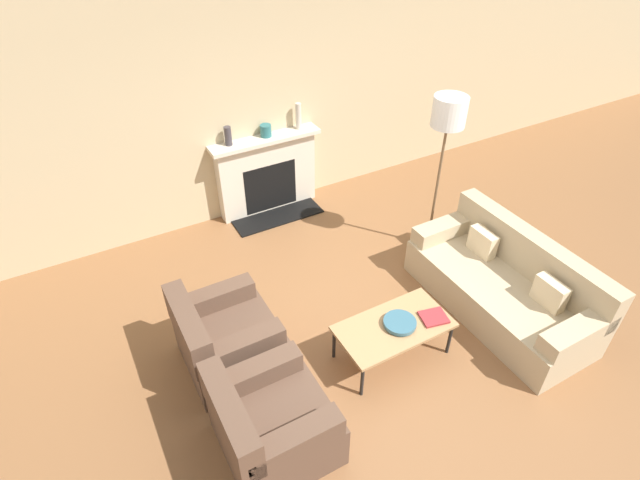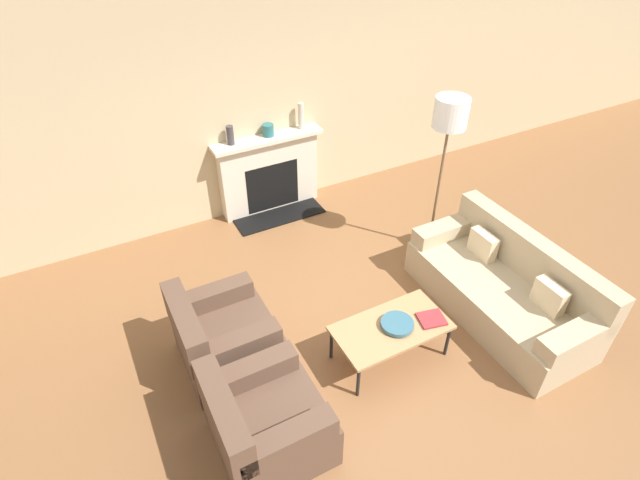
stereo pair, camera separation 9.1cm
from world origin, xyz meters
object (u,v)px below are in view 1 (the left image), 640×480
armchair_far (226,340)px  mantel_vase_center_left (266,131)px  bowl (400,323)px  mantel_vase_left (228,136)px  fireplace (267,175)px  floor_lamp (446,129)px  coffee_table (394,328)px  couch (504,286)px  armchair_near (270,424)px  mantel_vase_center_right (298,116)px  book (434,317)px

armchair_far → mantel_vase_center_left: (1.46, 2.23, 0.81)m
bowl → mantel_vase_left: size_ratio=1.30×
fireplace → armchair_far: 2.65m
floor_lamp → coffee_table: bearing=-139.8°
couch → fireplace: bearing=-155.3°
mantel_vase_center_left → armchair_far: bearing=-123.2°
bowl → floor_lamp: bearing=41.6°
floor_lamp → mantel_vase_center_left: (-1.34, 1.72, -0.42)m
fireplace → armchair_near: 3.51m
armchair_far → mantel_vase_center_right: (1.92, 2.23, 0.90)m
bowl → couch: bearing=-0.5°
fireplace → armchair_far: bearing=-122.9°
armchair_far → floor_lamp: floor_lamp is taller
book → floor_lamp: 2.00m
armchair_near → bowl: bearing=-78.7°
fireplace → couch: fireplace is taller
couch → bowl: couch is taller
bowl → book: 0.34m
armchair_far → book: size_ratio=3.04×
mantel_vase_left → mantel_vase_center_right: size_ratio=0.70×
coffee_table → mantel_vase_center_right: (0.52, 2.91, 0.84)m
coffee_table → mantel_vase_center_right: size_ratio=3.16×
mantel_vase_left → floor_lamp: bearing=-43.2°
bowl → floor_lamp: floor_lamp is taller
armchair_far → mantel_vase_center_right: 3.08m
bowl → mantel_vase_center_right: bearing=80.7°
couch → floor_lamp: size_ratio=1.05×
bowl → coffee_table: bearing=155.1°
bowl → mantel_vase_center_left: bearing=89.6°
armchair_far → coffee_table: size_ratio=0.80×
armchair_far → mantel_vase_left: mantel_vase_left is taller
bowl → mantel_vase_center_right: (0.48, 2.93, 0.78)m
armchair_near → book: size_ratio=3.04×
fireplace → armchair_near: fireplace is taller
armchair_far → mantel_vase_center_left: bearing=-33.2°
fireplace → mantel_vase_center_right: mantel_vase_center_right is taller
couch → armchair_far: 2.86m
fireplace → couch: 3.22m
fireplace → mantel_vase_left: (-0.46, 0.02, 0.66)m
armchair_far → coffee_table: armchair_far is taller
couch → armchair_near: (-2.78, -0.28, 0.01)m
armchair_near → couch: bearing=-84.3°
fireplace → coffee_table: 2.90m
armchair_near → mantel_vase_left: (0.97, 3.22, 0.85)m
couch → book: 1.01m
mantel_vase_center_left → coffee_table: bearing=-91.3°
fireplace → coffee_table: fireplace is taller
fireplace → mantel_vase_center_left: mantel_vase_center_left is taller
bowl → mantel_vase_center_right: mantel_vase_center_right is taller
bowl → mantel_vase_center_right: 3.07m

